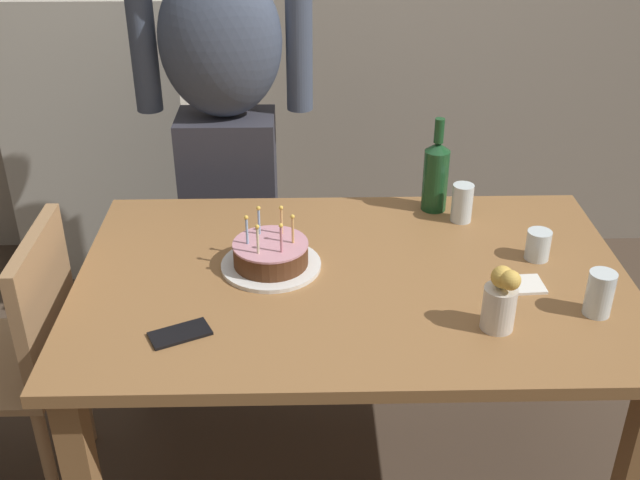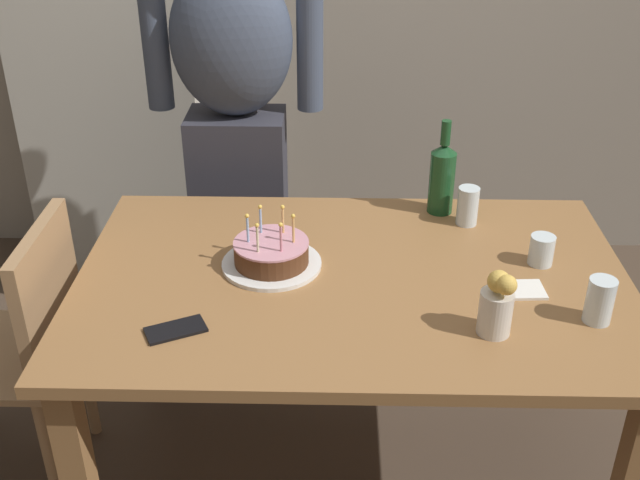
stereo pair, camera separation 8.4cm
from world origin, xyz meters
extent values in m
plane|color=#47382B|center=(0.00, 0.00, 0.00)|extent=(10.00, 10.00, 0.00)
cube|color=olive|center=(0.00, 0.00, 0.72)|extent=(1.50, 0.96, 0.03)
cube|color=olive|center=(-0.68, 0.41, 0.35)|extent=(0.07, 0.07, 0.70)
cube|color=olive|center=(0.68, 0.41, 0.35)|extent=(0.07, 0.07, 0.70)
cylinder|color=white|center=(-0.22, 0.05, 0.75)|extent=(0.28, 0.28, 0.01)
cylinder|color=#512D19|center=(-0.22, 0.05, 0.78)|extent=(0.21, 0.21, 0.06)
cylinder|color=#D18E9E|center=(-0.22, 0.05, 0.81)|extent=(0.21, 0.21, 0.01)
cylinder|color=#93B7DB|center=(-0.29, 0.05, 0.85)|extent=(0.01, 0.01, 0.07)
sphere|color=#F9C64C|center=(-0.29, 0.05, 0.90)|extent=(0.01, 0.01, 0.01)
cylinder|color=beige|center=(-0.25, -0.01, 0.85)|extent=(0.01, 0.01, 0.07)
sphere|color=#F9C64C|center=(-0.25, -0.01, 0.90)|extent=(0.01, 0.01, 0.01)
cylinder|color=pink|center=(-0.19, 0.00, 0.85)|extent=(0.01, 0.01, 0.07)
sphere|color=#F9C64C|center=(-0.19, 0.00, 0.90)|extent=(0.01, 0.01, 0.01)
cylinder|color=#EAB266|center=(-0.16, 0.05, 0.85)|extent=(0.01, 0.01, 0.07)
sphere|color=#F9C64C|center=(-0.16, 0.05, 0.90)|extent=(0.01, 0.01, 0.01)
cylinder|color=#EAB266|center=(-0.19, 0.10, 0.85)|extent=(0.01, 0.01, 0.07)
sphere|color=#F9C64C|center=(-0.19, 0.10, 0.90)|extent=(0.01, 0.01, 0.01)
cylinder|color=#93B7DB|center=(-0.26, 0.10, 0.85)|extent=(0.01, 0.01, 0.07)
sphere|color=#F9C64C|center=(-0.26, 0.10, 0.90)|extent=(0.01, 0.01, 0.01)
cylinder|color=silver|center=(0.60, -0.19, 0.80)|extent=(0.07, 0.07, 0.12)
cylinder|color=silver|center=(0.52, 0.08, 0.78)|extent=(0.07, 0.07, 0.09)
cylinder|color=silver|center=(0.35, 0.31, 0.80)|extent=(0.06, 0.06, 0.12)
cylinder|color=#194723|center=(0.28, 0.39, 0.84)|extent=(0.08, 0.08, 0.20)
cone|color=#194723|center=(0.28, 0.39, 0.95)|extent=(0.08, 0.08, 0.03)
cylinder|color=#194723|center=(0.28, 0.39, 1.00)|extent=(0.03, 0.03, 0.08)
cube|color=black|center=(-0.43, -0.26, 0.74)|extent=(0.16, 0.13, 0.01)
cube|color=white|center=(0.44, -0.06, 0.74)|extent=(0.13, 0.10, 0.01)
cylinder|color=silver|center=(0.34, -0.25, 0.80)|extent=(0.08, 0.08, 0.11)
sphere|color=gold|center=(0.35, -0.27, 0.89)|extent=(0.05, 0.05, 0.05)
sphere|color=gold|center=(0.33, -0.25, 0.88)|extent=(0.05, 0.05, 0.05)
cube|color=#33333D|center=(-0.40, 0.76, 0.46)|extent=(0.34, 0.23, 0.92)
ellipsoid|color=#424C60|center=(-0.40, 0.76, 1.18)|extent=(0.41, 0.27, 0.52)
cylinder|color=#424C60|center=(-0.14, 0.79, 1.15)|extent=(0.09, 0.09, 0.44)
cylinder|color=#424C60|center=(-0.66, 0.79, 1.15)|extent=(0.09, 0.09, 0.44)
cube|color=#A37A51|center=(-0.84, -0.01, 0.67)|extent=(0.04, 0.40, 0.40)
cylinder|color=#A37A51|center=(-0.85, 0.17, 0.23)|extent=(0.04, 0.04, 0.45)
cylinder|color=#A37A51|center=(-0.85, -0.19, 0.23)|extent=(0.04, 0.04, 0.45)
cube|color=beige|center=(-1.00, 1.33, 0.61)|extent=(0.75, 0.30, 1.22)
camera|label=1|loc=(-0.13, -1.78, 1.85)|focal=43.36mm
camera|label=2|loc=(-0.05, -1.78, 1.85)|focal=43.36mm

